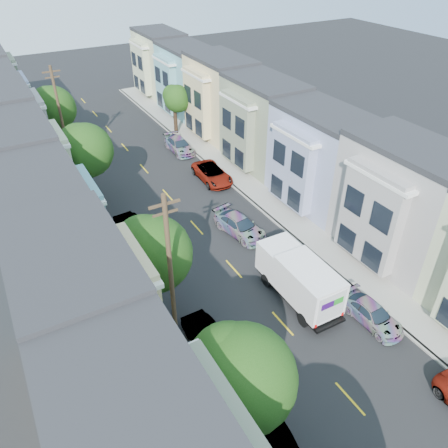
{
  "coord_description": "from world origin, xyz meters",
  "views": [
    {
      "loc": [
        -12.46,
        -14.65,
        20.48
      ],
      "look_at": [
        0.64,
        8.56,
        2.2
      ],
      "focal_mm": 35.0,
      "sensor_mm": 36.0,
      "label": 1
    }
  ],
  "objects_px": {
    "parked_left_c": "(208,340)",
    "parked_right_b": "(372,314)",
    "parked_right_c": "(212,174)",
    "tree_c": "(152,255)",
    "tree_d": "(85,151)",
    "utility_pole_near": "(171,275)",
    "parked_left_d": "(133,229)",
    "tree_e": "(53,109)",
    "parked_left_b": "(277,442)",
    "tree_b": "(240,379)",
    "lead_sedan": "(240,226)",
    "fedex_truck": "(299,278)",
    "tree_far_r": "(176,99)",
    "utility_pole_far": "(62,119)",
    "parked_right_d": "(179,145)"
  },
  "relations": [
    {
      "from": "parked_right_c",
      "to": "tree_c",
      "type": "bearing_deg",
      "value": -127.72
    },
    {
      "from": "parked_left_c",
      "to": "parked_left_d",
      "type": "bearing_deg",
      "value": 88.52
    },
    {
      "from": "tree_far_r",
      "to": "fedex_truck",
      "type": "xyz_separation_m",
      "value": [
        -4.72,
        -29.23,
        -2.37
      ]
    },
    {
      "from": "parked_left_c",
      "to": "parked_right_c",
      "type": "bearing_deg",
      "value": 59.75
    },
    {
      "from": "tree_e",
      "to": "parked_right_b",
      "type": "bearing_deg",
      "value": -72.28
    },
    {
      "from": "parked_left_d",
      "to": "utility_pole_far",
      "type": "bearing_deg",
      "value": 90.1
    },
    {
      "from": "tree_d",
      "to": "parked_right_c",
      "type": "height_order",
      "value": "tree_d"
    },
    {
      "from": "parked_left_b",
      "to": "parked_right_b",
      "type": "xyz_separation_m",
      "value": [
        9.8,
        3.73,
        0.01
      ]
    },
    {
      "from": "parked_left_c",
      "to": "parked_right_b",
      "type": "xyz_separation_m",
      "value": [
        9.8,
        -3.15,
        -0.08
      ]
    },
    {
      "from": "tree_c",
      "to": "utility_pole_far",
      "type": "height_order",
      "value": "utility_pole_far"
    },
    {
      "from": "tree_d",
      "to": "tree_e",
      "type": "xyz_separation_m",
      "value": [
        0.0,
        13.05,
        -0.5
      ]
    },
    {
      "from": "fedex_truck",
      "to": "parked_right_b",
      "type": "xyz_separation_m",
      "value": [
        2.73,
        -4.01,
        -1.12
      ]
    },
    {
      "from": "tree_b",
      "to": "tree_far_r",
      "type": "bearing_deg",
      "value": 69.76
    },
    {
      "from": "lead_sedan",
      "to": "parked_left_c",
      "type": "distance_m",
      "value": 11.76
    },
    {
      "from": "utility_pole_near",
      "to": "parked_left_d",
      "type": "xyz_separation_m",
      "value": [
        1.4,
        11.27,
        -4.42
      ]
    },
    {
      "from": "utility_pole_far",
      "to": "parked_right_b",
      "type": "bearing_deg",
      "value": -69.87
    },
    {
      "from": "parked_left_d",
      "to": "parked_right_d",
      "type": "xyz_separation_m",
      "value": [
        9.8,
        12.75,
        -0.02
      ]
    },
    {
      "from": "tree_e",
      "to": "parked_left_b",
      "type": "bearing_deg",
      "value": -87.93
    },
    {
      "from": "utility_pole_near",
      "to": "parked_left_d",
      "type": "bearing_deg",
      "value": 82.92
    },
    {
      "from": "tree_c",
      "to": "utility_pole_near",
      "type": "relative_size",
      "value": 0.69
    },
    {
      "from": "fedex_truck",
      "to": "parked_right_b",
      "type": "distance_m",
      "value": 4.97
    },
    {
      "from": "parked_left_d",
      "to": "lead_sedan",
      "type": "bearing_deg",
      "value": -31.23
    },
    {
      "from": "tree_d",
      "to": "lead_sedan",
      "type": "relative_size",
      "value": 1.56
    },
    {
      "from": "tree_d",
      "to": "parked_right_c",
      "type": "distance_m",
      "value": 12.12
    },
    {
      "from": "tree_e",
      "to": "utility_pole_far",
      "type": "relative_size",
      "value": 0.71
    },
    {
      "from": "tree_far_r",
      "to": "utility_pole_near",
      "type": "xyz_separation_m",
      "value": [
        -13.19,
        -28.69,
        1.04
      ]
    },
    {
      "from": "parked_left_b",
      "to": "parked_right_b",
      "type": "height_order",
      "value": "parked_right_b"
    },
    {
      "from": "utility_pole_far",
      "to": "parked_right_c",
      "type": "distance_m",
      "value": 15.37
    },
    {
      "from": "tree_c",
      "to": "parked_right_b",
      "type": "bearing_deg",
      "value": -33.62
    },
    {
      "from": "tree_d",
      "to": "fedex_truck",
      "type": "xyz_separation_m",
      "value": [
        8.48,
        -18.0,
        -3.51
      ]
    },
    {
      "from": "lead_sedan",
      "to": "tree_far_r",
      "type": "bearing_deg",
      "value": 68.77
    },
    {
      "from": "tree_b",
      "to": "parked_right_b",
      "type": "xyz_separation_m",
      "value": [
        11.2,
        2.55,
        -4.23
      ]
    },
    {
      "from": "lead_sedan",
      "to": "parked_left_c",
      "type": "bearing_deg",
      "value": -139.94
    },
    {
      "from": "lead_sedan",
      "to": "parked_left_d",
      "type": "xyz_separation_m",
      "value": [
        -7.57,
        3.67,
        0.01
      ]
    },
    {
      "from": "tree_b",
      "to": "tree_c",
      "type": "xyz_separation_m",
      "value": [
        0.0,
        10.0,
        -0.31
      ]
    },
    {
      "from": "parked_right_d",
      "to": "fedex_truck",
      "type": "bearing_deg",
      "value": -96.24
    },
    {
      "from": "tree_d",
      "to": "parked_right_c",
      "type": "xyz_separation_m",
      "value": [
        11.2,
        -1.01,
        -4.52
      ]
    },
    {
      "from": "tree_d",
      "to": "fedex_truck",
      "type": "height_order",
      "value": "tree_d"
    },
    {
      "from": "parked_left_c",
      "to": "parked_right_d",
      "type": "height_order",
      "value": "parked_right_d"
    },
    {
      "from": "parked_left_c",
      "to": "parked_left_b",
      "type": "bearing_deg",
      "value": -91.48
    },
    {
      "from": "fedex_truck",
      "to": "lead_sedan",
      "type": "relative_size",
      "value": 1.35
    },
    {
      "from": "tree_c",
      "to": "parked_right_c",
      "type": "xyz_separation_m",
      "value": [
        11.2,
        13.55,
        -3.81
      ]
    },
    {
      "from": "tree_b",
      "to": "lead_sedan",
      "type": "distance_m",
      "value": 17.71
    },
    {
      "from": "tree_d",
      "to": "parked_right_b",
      "type": "relative_size",
      "value": 1.82
    },
    {
      "from": "tree_b",
      "to": "parked_right_c",
      "type": "relative_size",
      "value": 1.37
    },
    {
      "from": "tree_e",
      "to": "parked_right_c",
      "type": "distance_m",
      "value": 18.42
    },
    {
      "from": "parked_right_c",
      "to": "parked_left_b",
      "type": "bearing_deg",
      "value": -109.76
    },
    {
      "from": "parked_left_b",
      "to": "parked_left_c",
      "type": "relative_size",
      "value": 0.86
    },
    {
      "from": "utility_pole_far",
      "to": "parked_right_d",
      "type": "bearing_deg",
      "value": -10.0
    },
    {
      "from": "tree_d",
      "to": "fedex_truck",
      "type": "bearing_deg",
      "value": -64.78
    }
  ]
}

